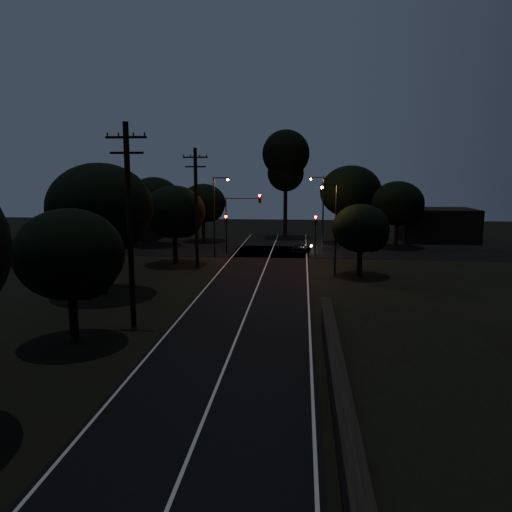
{
  "coord_description": "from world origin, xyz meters",
  "views": [
    {
      "loc": [
        3.26,
        -10.99,
        8.33
      ],
      "look_at": [
        0.0,
        24.0,
        2.5
      ],
      "focal_mm": 35.0,
      "sensor_mm": 36.0,
      "label": 1
    }
  ],
  "objects_px": {
    "signal_mast": "(242,213)",
    "streetlight_a": "(216,211)",
    "utility_pole_mid": "(130,222)",
    "tall_pine": "(286,160)",
    "signal_left": "(226,227)",
    "streetlight_b": "(321,208)",
    "signal_right": "(315,228)",
    "streetlight_c": "(334,223)",
    "car": "(301,248)",
    "utility_pole_far": "(196,206)"
  },
  "relations": [
    {
      "from": "signal_right",
      "to": "signal_mast",
      "type": "bearing_deg",
      "value": 179.97
    },
    {
      "from": "utility_pole_far",
      "to": "car",
      "type": "relative_size",
      "value": 3.16
    },
    {
      "from": "tall_pine",
      "to": "streetlight_a",
      "type": "xyz_separation_m",
      "value": [
        -6.31,
        -17.0,
        -5.4
      ]
    },
    {
      "from": "tall_pine",
      "to": "streetlight_b",
      "type": "height_order",
      "value": "tall_pine"
    },
    {
      "from": "tall_pine",
      "to": "signal_left",
      "type": "xyz_separation_m",
      "value": [
        -5.6,
        -15.01,
        -7.2
      ]
    },
    {
      "from": "signal_mast",
      "to": "car",
      "type": "bearing_deg",
      "value": 12.6
    },
    {
      "from": "utility_pole_mid",
      "to": "streetlight_a",
      "type": "xyz_separation_m",
      "value": [
        0.69,
        23.0,
        -1.1
      ]
    },
    {
      "from": "streetlight_a",
      "to": "car",
      "type": "height_order",
      "value": "streetlight_a"
    },
    {
      "from": "utility_pole_mid",
      "to": "utility_pole_far",
      "type": "xyz_separation_m",
      "value": [
        0.0,
        17.0,
        -0.25
      ]
    },
    {
      "from": "car",
      "to": "signal_left",
      "type": "bearing_deg",
      "value": 28.32
    },
    {
      "from": "utility_pole_far",
      "to": "streetlight_a",
      "type": "xyz_separation_m",
      "value": [
        0.69,
        6.0,
        -0.85
      ]
    },
    {
      "from": "tall_pine",
      "to": "signal_right",
      "type": "height_order",
      "value": "tall_pine"
    },
    {
      "from": "utility_pole_far",
      "to": "signal_mast",
      "type": "distance_m",
      "value": 8.64
    },
    {
      "from": "tall_pine",
      "to": "car",
      "type": "bearing_deg",
      "value": -80.84
    },
    {
      "from": "signal_mast",
      "to": "streetlight_c",
      "type": "relative_size",
      "value": 0.83
    },
    {
      "from": "utility_pole_mid",
      "to": "streetlight_a",
      "type": "bearing_deg",
      "value": 88.27
    },
    {
      "from": "signal_left",
      "to": "streetlight_b",
      "type": "height_order",
      "value": "streetlight_b"
    },
    {
      "from": "signal_mast",
      "to": "car",
      "type": "height_order",
      "value": "signal_mast"
    },
    {
      "from": "utility_pole_mid",
      "to": "signal_mast",
      "type": "relative_size",
      "value": 1.76
    },
    {
      "from": "utility_pole_mid",
      "to": "signal_left",
      "type": "relative_size",
      "value": 2.68
    },
    {
      "from": "signal_left",
      "to": "streetlight_b",
      "type": "bearing_deg",
      "value": 22.05
    },
    {
      "from": "utility_pole_mid",
      "to": "streetlight_c",
      "type": "bearing_deg",
      "value": 51.74
    },
    {
      "from": "tall_pine",
      "to": "signal_mast",
      "type": "xyz_separation_m",
      "value": [
        -3.91,
        -15.01,
        -5.7
      ]
    },
    {
      "from": "signal_mast",
      "to": "streetlight_a",
      "type": "xyz_separation_m",
      "value": [
        -2.39,
        -1.99,
        0.3
      ]
    },
    {
      "from": "streetlight_a",
      "to": "streetlight_b",
      "type": "distance_m",
      "value": 12.19
    },
    {
      "from": "utility_pole_mid",
      "to": "signal_left",
      "type": "bearing_deg",
      "value": 86.79
    },
    {
      "from": "signal_right",
      "to": "signal_mast",
      "type": "distance_m",
      "value": 7.66
    },
    {
      "from": "tall_pine",
      "to": "signal_right",
      "type": "bearing_deg",
      "value": -76.51
    },
    {
      "from": "streetlight_a",
      "to": "utility_pole_mid",
      "type": "bearing_deg",
      "value": -91.73
    },
    {
      "from": "streetlight_a",
      "to": "car",
      "type": "bearing_deg",
      "value": 21.54
    },
    {
      "from": "streetlight_b",
      "to": "signal_right",
      "type": "bearing_deg",
      "value": -100.0
    },
    {
      "from": "signal_right",
      "to": "streetlight_c",
      "type": "height_order",
      "value": "streetlight_c"
    },
    {
      "from": "tall_pine",
      "to": "streetlight_a",
      "type": "distance_m",
      "value": 18.92
    },
    {
      "from": "utility_pole_far",
      "to": "signal_mast",
      "type": "relative_size",
      "value": 1.68
    },
    {
      "from": "utility_pole_mid",
      "to": "signal_right",
      "type": "height_order",
      "value": "utility_pole_mid"
    },
    {
      "from": "streetlight_c",
      "to": "car",
      "type": "relative_size",
      "value": 2.25
    },
    {
      "from": "streetlight_c",
      "to": "car",
      "type": "bearing_deg",
      "value": 103.03
    },
    {
      "from": "streetlight_b",
      "to": "streetlight_c",
      "type": "distance_m",
      "value": 14.01
    },
    {
      "from": "signal_left",
      "to": "streetlight_c",
      "type": "height_order",
      "value": "streetlight_c"
    },
    {
      "from": "utility_pole_mid",
      "to": "streetlight_c",
      "type": "relative_size",
      "value": 1.47
    },
    {
      "from": "utility_pole_far",
      "to": "streetlight_b",
      "type": "bearing_deg",
      "value": 46.7
    },
    {
      "from": "utility_pole_far",
      "to": "tall_pine",
      "type": "xyz_separation_m",
      "value": [
        7.0,
        23.0,
        4.56
      ]
    },
    {
      "from": "utility_pole_mid",
      "to": "signal_mast",
      "type": "bearing_deg",
      "value": 82.96
    },
    {
      "from": "streetlight_b",
      "to": "streetlight_c",
      "type": "bearing_deg",
      "value": -87.86
    },
    {
      "from": "streetlight_b",
      "to": "streetlight_c",
      "type": "relative_size",
      "value": 1.07
    },
    {
      "from": "signal_left",
      "to": "streetlight_a",
      "type": "height_order",
      "value": "streetlight_a"
    },
    {
      "from": "streetlight_b",
      "to": "utility_pole_mid",
      "type": "bearing_deg",
      "value": -111.3
    },
    {
      "from": "tall_pine",
      "to": "streetlight_b",
      "type": "xyz_separation_m",
      "value": [
        4.31,
        -11.0,
        -5.4
      ]
    },
    {
      "from": "utility_pole_far",
      "to": "car",
      "type": "height_order",
      "value": "utility_pole_far"
    },
    {
      "from": "signal_mast",
      "to": "car",
      "type": "xyz_separation_m",
      "value": [
        6.11,
        1.37,
        -3.77
      ]
    }
  ]
}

